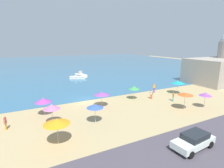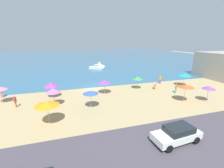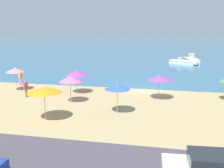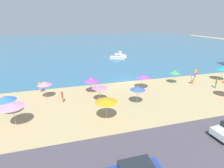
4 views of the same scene
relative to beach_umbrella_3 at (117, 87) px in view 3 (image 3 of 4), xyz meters
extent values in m
plane|color=tan|center=(1.64, 8.37, -2.11)|extent=(160.00, 160.00, 0.00)
cube|color=#34688B|center=(1.64, 63.37, -2.08)|extent=(150.00, 110.00, 0.05)
cylinder|color=#B2B2B7|center=(0.00, 0.00, -1.13)|extent=(0.05, 0.05, 1.96)
cone|color=blue|center=(0.00, 0.00, 0.00)|extent=(1.95, 1.95, 0.41)
sphere|color=silver|center=(0.00, 0.00, 0.24)|extent=(0.08, 0.08, 0.08)
cylinder|color=#B2B2B7|center=(2.94, 4.67, -1.18)|extent=(0.05, 0.05, 1.86)
cone|color=purple|center=(2.94, 4.67, -0.09)|extent=(2.24, 2.24, 0.41)
sphere|color=silver|center=(2.94, 4.67, 0.14)|extent=(0.08, 0.08, 0.08)
cylinder|color=#B2B2B7|center=(-4.77, -2.62, -1.05)|extent=(0.05, 0.05, 2.11)
cone|color=orange|center=(-4.77, -2.62, 0.17)|extent=(2.42, 2.42, 0.43)
sphere|color=silver|center=(-4.77, -2.62, 0.42)|extent=(0.08, 0.08, 0.08)
cylinder|color=#B2B2B7|center=(-11.53, 4.98, -1.11)|extent=(0.05, 0.05, 2.00)
cone|color=pink|center=(-11.53, 4.98, 0.06)|extent=(1.87, 1.87, 0.44)
sphere|color=silver|center=(-11.53, 4.98, 0.31)|extent=(0.08, 0.08, 0.08)
cylinder|color=#B2B2B7|center=(-5.08, 5.22, -1.19)|extent=(0.05, 0.05, 1.83)
cone|color=purple|center=(-5.08, 5.22, -0.06)|extent=(2.10, 2.10, 0.54)
sphere|color=silver|center=(-5.08, 5.22, 0.24)|extent=(0.08, 0.08, 0.08)
cylinder|color=#B2B2B7|center=(-4.54, 2.00, -1.14)|extent=(0.05, 0.05, 1.93)
cone|color=#D9669F|center=(-4.54, 2.00, 0.03)|extent=(1.91, 1.91, 0.51)
sphere|color=silver|center=(-4.54, 2.00, 0.32)|extent=(0.08, 0.08, 0.08)
cylinder|color=pink|center=(-12.51, 7.41, -1.67)|extent=(0.14, 0.14, 0.87)
cylinder|color=pink|center=(-12.34, 7.35, -1.67)|extent=(0.14, 0.14, 0.87)
cube|color=orange|center=(-12.43, 7.38, -0.89)|extent=(0.41, 0.32, 0.69)
sphere|color=brown|center=(-12.43, 7.38, -0.42)|extent=(0.22, 0.22, 0.22)
cylinder|color=brown|center=(-12.65, 7.45, -0.94)|extent=(0.09, 0.09, 0.62)
cylinder|color=brown|center=(-12.20, 7.30, -0.94)|extent=(0.09, 0.09, 0.62)
cylinder|color=orange|center=(-9.29, 3.00, -1.73)|extent=(0.14, 0.14, 0.75)
cylinder|color=orange|center=(-9.31, 2.82, -1.73)|extent=(0.14, 0.14, 0.75)
cube|color=#C3363A|center=(-9.30, 2.91, -1.06)|extent=(0.25, 0.38, 0.59)
sphere|color=#A26F4D|center=(-9.30, 2.91, -0.64)|extent=(0.22, 0.22, 0.22)
cylinder|color=#A26F4D|center=(-9.28, 3.15, -1.11)|extent=(0.09, 0.09, 0.53)
cylinder|color=#A26F4D|center=(-9.32, 2.67, -1.11)|extent=(0.09, 0.09, 0.53)
cube|color=#1E2328|center=(6.00, -8.83, -0.87)|extent=(2.42, 1.67, 0.51)
cylinder|color=black|center=(4.33, -8.15, -1.73)|extent=(0.65, 0.27, 0.64)
cube|color=silver|center=(5.86, 27.01, -1.81)|extent=(4.46, 3.27, 0.49)
cube|color=silver|center=(7.92, 25.98, -1.76)|extent=(0.78, 0.98, 0.30)
cube|color=silver|center=(5.86, 27.01, -1.52)|extent=(4.49, 3.35, 0.08)
cube|color=#B2AD9E|center=(5.48, 27.20, -1.25)|extent=(0.96, 1.11, 0.62)
cube|color=silver|center=(7.41, 29.33, -1.76)|extent=(2.54, 4.58, 0.60)
cube|color=silver|center=(7.90, 27.01, -1.69)|extent=(1.02, 0.62, 0.36)
cube|color=silver|center=(7.41, 29.33, -1.41)|extent=(2.62, 4.60, 0.08)
cube|color=#B2AD9E|center=(7.32, 29.75, -0.99)|extent=(1.12, 0.80, 0.94)
camera|label=1|loc=(-6.99, -17.94, 7.10)|focal=28.00mm
camera|label=2|loc=(-2.49, -17.70, 6.25)|focal=24.00mm
camera|label=3|loc=(3.89, -20.48, 4.91)|focal=45.00mm
camera|label=4|loc=(-8.71, -18.88, 8.18)|focal=28.00mm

